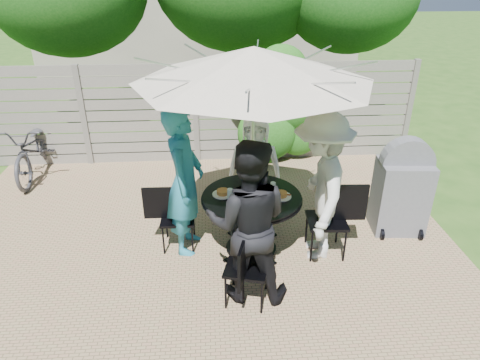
{
  "coord_description": "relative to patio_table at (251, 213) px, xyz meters",
  "views": [
    {
      "loc": [
        0.27,
        -4.52,
        3.38
      ],
      "look_at": [
        0.61,
        0.28,
        0.93
      ],
      "focal_mm": 32.0,
      "sensor_mm": 36.0,
      "label": 1
    }
  ],
  "objects": [
    {
      "name": "chair_front",
      "position": [
        -0.14,
        -0.95,
        -0.28
      ],
      "size": [
        0.55,
        0.72,
        0.94
      ],
      "rotation": [
        0.0,
        0.0,
        1.31
      ],
      "color": "black",
      "rests_on": "ground"
    },
    {
      "name": "syrup_jug",
      "position": [
        -0.05,
        0.06,
        0.32
      ],
      "size": [
        0.09,
        0.09,
        0.16
      ],
      "primitive_type": "cylinder",
      "color": "#59280C",
      "rests_on": "patio_table"
    },
    {
      "name": "glass_back",
      "position": [
        -0.07,
        0.27,
        0.31
      ],
      "size": [
        0.07,
        0.07,
        0.14
      ],
      "primitive_type": "cylinder",
      "color": "silver",
      "rests_on": "patio_table"
    },
    {
      "name": "bbq_grill",
      "position": [
        2.08,
        0.33,
        0.06
      ],
      "size": [
        0.72,
        0.58,
        1.38
      ],
      "rotation": [
        0.0,
        0.0,
        -0.09
      ],
      "color": "slate",
      "rests_on": "ground"
    },
    {
      "name": "glass_left",
      "position": [
        -0.27,
        -0.07,
        0.31
      ],
      "size": [
        0.07,
        0.07,
        0.14
      ],
      "primitive_type": "cylinder",
      "color": "silver",
      "rests_on": "patio_table"
    },
    {
      "name": "person_right",
      "position": [
        0.82,
        -0.12,
        0.39
      ],
      "size": [
        0.89,
        1.33,
        1.92
      ],
      "primitive_type": "imported",
      "rotation": [
        0.0,
        0.0,
        4.57
      ],
      "color": "silver",
      "rests_on": "ground"
    },
    {
      "name": "person_back",
      "position": [
        0.12,
        0.82,
        0.23
      ],
      "size": [
        0.85,
        0.62,
        1.6
      ],
      "primitive_type": "imported",
      "rotation": [
        0.0,
        0.0,
        6.14
      ],
      "color": "white",
      "rests_on": "ground"
    },
    {
      "name": "plate_right",
      "position": [
        0.36,
        -0.05,
        0.27
      ],
      "size": [
        0.26,
        0.26,
        0.06
      ],
      "color": "white",
      "rests_on": "patio_table"
    },
    {
      "name": "plate_front",
      "position": [
        -0.05,
        -0.36,
        0.27
      ],
      "size": [
        0.26,
        0.26,
        0.06
      ],
      "color": "white",
      "rests_on": "patio_table"
    },
    {
      "name": "glass_right",
      "position": [
        0.27,
        0.07,
        0.31
      ],
      "size": [
        0.07,
        0.07,
        0.14
      ],
      "primitive_type": "cylinder",
      "color": "silver",
      "rests_on": "patio_table"
    },
    {
      "name": "chair_right",
      "position": [
        0.96,
        -0.14,
        -0.27
      ],
      "size": [
        0.73,
        0.5,
        0.99
      ],
      "rotation": [
        0.0,
        0.0,
        3.09
      ],
      "color": "black",
      "rests_on": "ground"
    },
    {
      "name": "person_front",
      "position": [
        -0.12,
        -0.82,
        0.37
      ],
      "size": [
        1.01,
        0.84,
        1.88
      ],
      "primitive_type": "imported",
      "rotation": [
        0.0,
        0.0,
        2.99
      ],
      "color": "black",
      "rests_on": "ground"
    },
    {
      "name": "coffee_cup",
      "position": [
        0.13,
        0.2,
        0.3
      ],
      "size": [
        0.08,
        0.08,
        0.12
      ],
      "primitive_type": "cylinder",
      "color": "#C6B293",
      "rests_on": "patio_table"
    },
    {
      "name": "plate_back",
      "position": [
        0.05,
        0.36,
        0.27
      ],
      "size": [
        0.26,
        0.26,
        0.06
      ],
      "color": "white",
      "rests_on": "patio_table"
    },
    {
      "name": "bicycle",
      "position": [
        -3.55,
        2.52,
        -0.07
      ],
      "size": [
        0.72,
        1.91,
        0.99
      ],
      "primitive_type": "imported",
      "rotation": [
        0.0,
        0.0,
        0.03
      ],
      "color": "#333338",
      "rests_on": "ground"
    },
    {
      "name": "patio_table",
      "position": [
        0.0,
        0.0,
        0.0
      ],
      "size": [
        1.4,
        1.4,
        0.81
      ],
      "rotation": [
        0.0,
        0.0,
        -0.15
      ],
      "color": "black",
      "rests_on": "ground"
    },
    {
      "name": "person_left",
      "position": [
        -0.82,
        0.12,
        0.4
      ],
      "size": [
        0.56,
        0.77,
        1.93
      ],
      "primitive_type": "imported",
      "rotation": [
        0.0,
        0.0,
        7.71
      ],
      "color": "teal",
      "rests_on": "ground"
    },
    {
      "name": "chair_back",
      "position": [
        0.14,
        0.95,
        -0.3
      ],
      "size": [
        0.44,
        0.65,
        0.89
      ],
      "rotation": [
        0.0,
        0.0,
        4.68
      ],
      "color": "black",
      "rests_on": "ground"
    },
    {
      "name": "plate_left",
      "position": [
        -0.36,
        0.05,
        0.27
      ],
      "size": [
        0.26,
        0.26,
        0.06
      ],
      "color": "white",
      "rests_on": "patio_table"
    },
    {
      "name": "chair_left",
      "position": [
        -0.95,
        0.14,
        -0.3
      ],
      "size": [
        0.65,
        0.44,
        0.89
      ],
      "rotation": [
        0.0,
        0.0,
        6.26
      ],
      "color": "black",
      "rests_on": "ground"
    },
    {
      "name": "umbrella",
      "position": [
        0.0,
        0.0,
        1.85
      ],
      "size": [
        3.05,
        3.05,
        2.6
      ],
      "rotation": [
        0.0,
        0.0,
        -0.15
      ],
      "color": "silver",
      "rests_on": "ground"
    }
  ]
}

